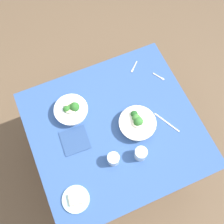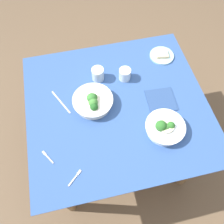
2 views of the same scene
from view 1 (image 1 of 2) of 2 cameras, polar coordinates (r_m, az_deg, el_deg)
The scene contains 11 objects.
ground_plane at distance 2.65m, azimuth 0.47°, elevation -8.77°, with size 6.00×6.00×0.00m, color brown.
dining_table at distance 2.05m, azimuth 0.60°, elevation -4.48°, with size 1.16×1.08×0.74m.
broccoli_bowl_far at distance 1.92m, azimuth 5.19°, elevation -2.28°, with size 0.26×0.26×0.11m.
broccoli_bowl_near at distance 1.98m, azimuth -8.31°, elevation 0.40°, with size 0.24×0.24×0.10m.
bread_side_plate at distance 1.84m, azimuth -7.43°, elevation -17.27°, with size 0.18×0.18×0.03m.
water_glass_center at distance 1.85m, azimuth 5.90°, elevation -8.48°, with size 0.08×0.08×0.09m, color silver.
water_glass_side at distance 1.84m, azimuth 0.29°, elevation -9.60°, with size 0.08×0.08×0.08m, color silver.
fork_by_far_bowl at distance 2.15m, azimuth 9.63°, elevation 7.12°, with size 0.06×0.09×0.00m.
fork_by_near_bowl at distance 2.17m, azimuth 4.52°, elevation 9.12°, with size 0.09×0.08×0.00m.
table_knife_left at distance 2.00m, azimuth 11.17°, elevation -2.10°, with size 0.21×0.01×0.00m, color #B7B7BC.
napkin_folded_upper at distance 1.93m, azimuth -7.59°, elevation -5.77°, with size 0.18×0.18×0.01m, color navy.
Camera 1 is at (0.28, 0.59, 2.57)m, focal length 44.66 mm.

